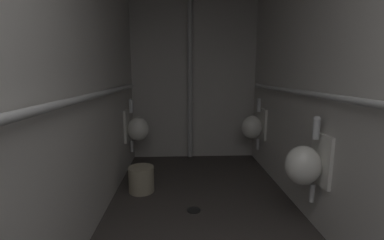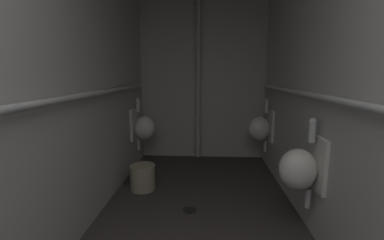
{
  "view_description": "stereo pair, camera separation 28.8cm",
  "coord_description": "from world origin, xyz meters",
  "px_view_note": "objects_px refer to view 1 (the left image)",
  "views": [
    {
      "loc": [
        -0.22,
        0.07,
        1.36
      ],
      "look_at": [
        -0.09,
        2.9,
        0.85
      ],
      "focal_mm": 24.44,
      "sensor_mm": 36.0,
      "label": 1
    },
    {
      "loc": [
        0.06,
        0.07,
        1.36
      ],
      "look_at": [
        -0.09,
        2.9,
        0.85
      ],
      "focal_mm": 24.44,
      "sensor_mm": 36.0,
      "label": 2
    }
  ],
  "objects_px": {
    "urinal_right_far": "(253,126)",
    "standpipe_back_wall": "(190,74)",
    "urinal_left_mid": "(137,128)",
    "waste_bin": "(141,179)",
    "floor_drain": "(194,210)",
    "urinal_right_mid": "(305,164)"
  },
  "relations": [
    {
      "from": "urinal_right_far",
      "to": "standpipe_back_wall",
      "type": "distance_m",
      "value": 1.25
    },
    {
      "from": "urinal_left_mid",
      "to": "waste_bin",
      "type": "relative_size",
      "value": 2.56
    },
    {
      "from": "standpipe_back_wall",
      "to": "floor_drain",
      "type": "distance_m",
      "value": 2.14
    },
    {
      "from": "urinal_left_mid",
      "to": "floor_drain",
      "type": "distance_m",
      "value": 1.51
    },
    {
      "from": "urinal_left_mid",
      "to": "waste_bin",
      "type": "height_order",
      "value": "urinal_left_mid"
    },
    {
      "from": "urinal_left_mid",
      "to": "urinal_right_far",
      "type": "relative_size",
      "value": 1.0
    },
    {
      "from": "urinal_left_mid",
      "to": "floor_drain",
      "type": "xyz_separation_m",
      "value": [
        0.74,
        -1.18,
        -0.6
      ]
    },
    {
      "from": "urinal_left_mid",
      "to": "urinal_right_mid",
      "type": "height_order",
      "value": "same"
    },
    {
      "from": "floor_drain",
      "to": "waste_bin",
      "type": "bearing_deg",
      "value": 141.68
    },
    {
      "from": "urinal_right_mid",
      "to": "waste_bin",
      "type": "distance_m",
      "value": 1.78
    },
    {
      "from": "urinal_left_mid",
      "to": "standpipe_back_wall",
      "type": "relative_size",
      "value": 0.28
    },
    {
      "from": "urinal_left_mid",
      "to": "waste_bin",
      "type": "xyz_separation_m",
      "value": [
        0.15,
        -0.72,
        -0.46
      ]
    },
    {
      "from": "waste_bin",
      "to": "urinal_right_far",
      "type": "bearing_deg",
      "value": 26.66
    },
    {
      "from": "standpipe_back_wall",
      "to": "waste_bin",
      "type": "relative_size",
      "value": 9.0
    },
    {
      "from": "urinal_right_mid",
      "to": "floor_drain",
      "type": "relative_size",
      "value": 5.39
    },
    {
      "from": "waste_bin",
      "to": "standpipe_back_wall",
      "type": "bearing_deg",
      "value": 63.03
    },
    {
      "from": "urinal_left_mid",
      "to": "urinal_right_mid",
      "type": "distance_m",
      "value": 2.27
    },
    {
      "from": "urinal_right_mid",
      "to": "urinal_right_far",
      "type": "height_order",
      "value": "same"
    },
    {
      "from": "urinal_left_mid",
      "to": "floor_drain",
      "type": "height_order",
      "value": "urinal_left_mid"
    },
    {
      "from": "urinal_left_mid",
      "to": "standpipe_back_wall",
      "type": "xyz_separation_m",
      "value": [
        0.76,
        0.49,
        0.75
      ]
    },
    {
      "from": "urinal_right_mid",
      "to": "urinal_right_far",
      "type": "bearing_deg",
      "value": 90.0
    },
    {
      "from": "urinal_right_mid",
      "to": "waste_bin",
      "type": "relative_size",
      "value": 2.56
    }
  ]
}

